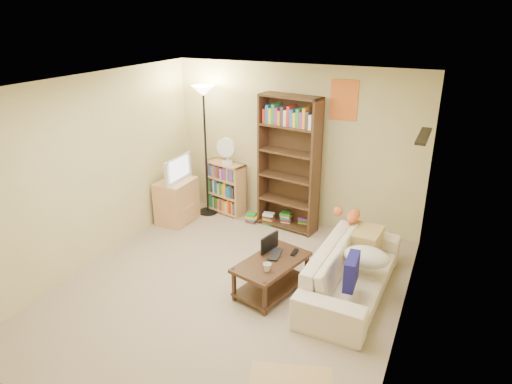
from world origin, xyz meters
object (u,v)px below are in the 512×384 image
Objects in this scene: sofa at (352,271)px; coffee_table at (272,272)px; tv_stand at (177,201)px; floor_lamp at (204,114)px; short_bookshelf at (226,188)px; side_table at (360,248)px; television at (175,169)px; tall_bookshelf at (289,161)px; desk_fan at (226,150)px; tabby_cat at (351,215)px; mug at (267,267)px; laptop at (279,255)px.

sofa reaches higher than coffee_table.
floor_lamp reaches higher than tv_stand.
sofa is 2.31× the size of short_bookshelf.
side_table is at bearing -14.59° from floor_lamp.
television is 0.99m from floor_lamp.
desk_fan is at bearing -174.20° from tall_bookshelf.
short_bookshelf is 2.61m from side_table.
tabby_cat is at bearing -16.70° from desk_fan.
mug is (-0.61, -1.40, -0.19)m from tabby_cat.
tabby_cat is 2.81m from floor_lamp.
tv_stand is 1.23× the size of side_table.
coffee_table is 1.21× the size of short_bookshelf.
tv_stand is (-2.23, 1.48, -0.13)m from mug.
desk_fan is 0.77× the size of side_table.
floor_lamp is at bearing 152.14° from coffee_table.
coffee_table is at bearing -65.95° from tall_bookshelf.
coffee_table is 0.31m from mug.
floor_lamp is at bearing 134.60° from mug.
desk_fan is (-1.61, 2.07, 0.64)m from mug.
mug is (0.04, -0.23, 0.20)m from coffee_table.
mug is 2.69m from short_bookshelf.
tv_stand is 0.33× the size of floor_lamp.
television is at bearing 164.86° from coffee_table.
tv_stand is 0.33× the size of tall_bookshelf.
floor_lamp is 3.17m from side_table.
desk_fan is at bearing 17.53° from floor_lamp.
tall_bookshelf is (-0.50, 1.62, 0.66)m from laptop.
sofa is at bearing -15.89° from short_bookshelf.
mug is 0.05× the size of floor_lamp.
desk_fan reaches higher than tabby_cat.
tall_bookshelf is 2.36× the size of short_bookshelf.
television is at bearing 76.38° from sofa.
mug reaches higher than coffee_table.
short_bookshelf is 0.41× the size of floor_lamp.
short_bookshelf is at bearing 160.74° from side_table.
laptop reaches higher than coffee_table.
tv_stand is 1.15m from desk_fan.
television is at bearing 178.43° from tabby_cat.
tabby_cat reaches higher than sofa.
desk_fan is at bearing -46.29° from television.
mug is at bearing -45.40° from floor_lamp.
tabby_cat is 1.39m from coffee_table.
tabby_cat is 0.22× the size of tall_bookshelf.
tabby_cat is at bearing 18.61° from sofa.
coffee_table is at bearing -119.74° from television.
sofa is 4.42× the size of tabby_cat.
mug is at bearing 128.11° from sofa.
tv_stand is at bearing -120.71° from floor_lamp.
television reaches higher than laptop.
laptop is (0.03, 0.15, 0.16)m from coffee_table.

